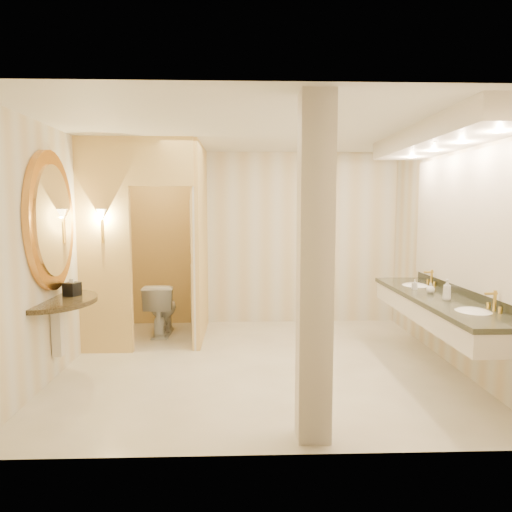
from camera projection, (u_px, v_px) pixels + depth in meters
The scene contains 16 objects.
floor at pixel (260, 364), 5.39m from camera, with size 4.50×4.50×0.00m, color white.
ceiling at pixel (260, 130), 5.10m from camera, with size 4.50×4.50×0.00m, color silver.
wall_back at pixel (255, 238), 7.24m from camera, with size 4.50×0.02×2.70m, color beige.
wall_front at pixel (272, 276), 3.26m from camera, with size 4.50×0.02×2.70m, color beige.
wall_left at pixel (62, 251), 5.17m from camera, with size 0.02×4.00×2.70m, color beige.
wall_right at pixel (452, 250), 5.32m from camera, with size 0.02×4.00×2.70m, color beige.
toilet_closet at pixel (175, 241), 6.17m from camera, with size 1.50×1.55×2.70m.
wall_sconce at pixel (102, 216), 5.57m from camera, with size 0.14×0.14×0.42m.
vanity at pixel (446, 227), 4.89m from camera, with size 0.75×2.82×2.09m.
console_shelf at pixel (52, 254), 4.79m from camera, with size 1.12×1.12×2.01m.
pillar at pixel (315, 271), 3.53m from camera, with size 0.26×0.26×2.70m, color beige.
tissue_box at pixel (72, 289), 5.01m from camera, with size 0.15×0.15×0.15m, color black.
toilet at pixel (162, 308), 6.62m from camera, with size 0.42×0.74×0.76m, color white.
soap_bottle_a at pixel (415, 284), 5.37m from camera, with size 0.05×0.06×0.12m, color beige.
soap_bottle_b at pixel (431, 288), 5.14m from camera, with size 0.09×0.09×0.12m, color silver.
soap_bottle_c at pixel (447, 290), 4.75m from camera, with size 0.08×0.09×0.22m, color #C6B28C.
Camera 1 is at (-0.22, -5.22, 1.84)m, focal length 32.00 mm.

